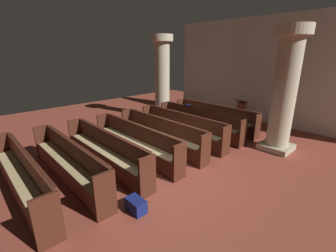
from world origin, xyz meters
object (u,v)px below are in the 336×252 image
at_px(hymn_book, 187,105).
at_px(kneeler_box_navy, 136,205).
at_px(pew_row_4, 135,140).
at_px(pew_row_5, 105,149).
at_px(pew_row_2, 181,126).
at_px(pew_row_3, 160,133).
at_px(pillar_aisle_side, 285,89).
at_px(lectern, 241,114).
at_px(pillar_far_side, 162,76).
at_px(pew_row_0, 214,116).
at_px(pew_row_6, 68,161).
at_px(pew_row_1, 199,121).
at_px(pew_row_7, 21,175).

xyz_separation_m(hymn_book, kneeler_box_navy, (2.94, -4.70, -0.85)).
height_order(pew_row_4, pew_row_5, same).
bearing_deg(pew_row_2, pew_row_3, -90.00).
xyz_separation_m(pillar_aisle_side, kneeler_box_navy, (-0.63, -5.17, -1.84)).
bearing_deg(lectern, pew_row_2, -97.51).
bearing_deg(kneeler_box_navy, lectern, 103.68).
xyz_separation_m(pew_row_3, hymn_book, (-0.82, 2.19, 0.47)).
bearing_deg(lectern, pew_row_5, -93.99).
height_order(pillar_far_side, lectern, pillar_far_side).
xyz_separation_m(pew_row_5, kneeler_box_navy, (2.12, -0.51, -0.38)).
bearing_deg(hymn_book, lectern, 60.05).
distance_m(pillar_aisle_side, kneeler_box_navy, 5.52).
relative_size(pew_row_0, pew_row_3, 1.00).
xyz_separation_m(pew_row_3, pew_row_6, (0.00, -3.00, 0.00)).
xyz_separation_m(pew_row_5, hymn_book, (-0.82, 4.19, 0.47)).
relative_size(pillar_far_side, kneeler_box_navy, 8.76).
xyz_separation_m(pew_row_2, pillar_aisle_side, (2.75, 1.65, 1.46)).
height_order(pew_row_1, lectern, lectern).
xyz_separation_m(pillar_aisle_side, hymn_book, (-3.57, -0.46, -0.99)).
bearing_deg(hymn_book, pew_row_0, 44.94).
xyz_separation_m(pew_row_7, pillar_far_side, (-2.70, 6.54, 1.46)).
relative_size(pew_row_7, hymn_book, 20.82).
height_order(pew_row_2, pew_row_3, same).
xyz_separation_m(pew_row_5, pillar_far_side, (-2.70, 4.54, 1.46)).
bearing_deg(pew_row_0, lectern, 72.05).
bearing_deg(pew_row_3, lectern, 84.20).
relative_size(pew_row_6, hymn_book, 20.82).
bearing_deg(pew_row_1, lectern, 79.39).
bearing_deg(pew_row_4, pew_row_3, 90.00).
xyz_separation_m(pew_row_1, lectern, (0.44, 2.38, -0.06)).
xyz_separation_m(pew_row_4, kneeler_box_navy, (2.12, -1.51, -0.38)).
distance_m(pew_row_2, pew_row_4, 2.00).
bearing_deg(pew_row_7, pew_row_0, 90.00).
height_order(lectern, hymn_book, lectern).
height_order(pew_row_1, hymn_book, hymn_book).
xyz_separation_m(pew_row_2, pew_row_4, (0.00, -2.00, 0.00)).
bearing_deg(pew_row_6, pew_row_7, -90.00).
xyz_separation_m(pew_row_1, hymn_book, (-0.82, 0.19, 0.47)).
distance_m(pew_row_7, kneeler_box_navy, 2.62).
distance_m(pew_row_4, pew_row_6, 2.00).
distance_m(pew_row_4, kneeler_box_navy, 2.63).
bearing_deg(pew_row_5, pillar_far_side, 120.77).
distance_m(pew_row_2, pillar_aisle_side, 3.53).
bearing_deg(pillar_far_side, pew_row_5, -59.23).
bearing_deg(pew_row_3, pew_row_4, -90.00).
height_order(pew_row_4, pew_row_7, same).
xyz_separation_m(pew_row_0, pew_row_6, (0.00, -6.01, 0.00)).
height_order(pew_row_3, pillar_far_side, pillar_far_side).
xyz_separation_m(pew_row_2, pew_row_7, (0.00, -5.01, 0.00)).
relative_size(pillar_aisle_side, lectern, 3.51).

